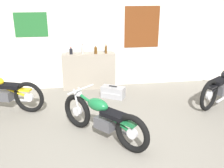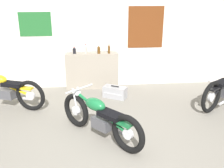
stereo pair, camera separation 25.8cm
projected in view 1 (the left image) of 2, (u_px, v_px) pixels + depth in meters
The scene contains 11 objects.
ground_plane at pixel (116, 167), 4.01m from camera, with size 24.00×24.00×0.00m, color gray.
wall_back at pixel (94, 36), 6.92m from camera, with size 10.00×0.07×2.80m.
sill_counter at pixel (89, 71), 7.05m from camera, with size 1.40×0.28×0.97m.
bottle_leftmost at pixel (71, 51), 6.80m from camera, with size 0.08×0.08×0.18m.
bottle_left_center at pixel (82, 50), 6.84m from camera, with size 0.06×0.06×0.25m.
bottle_center at pixel (96, 50), 6.83m from camera, with size 0.08×0.08×0.23m.
bottle_right_center at pixel (106, 49), 6.86m from camera, with size 0.06×0.06×0.26m.
motorcycle_yellow at pixel (0, 92), 5.81m from camera, with size 1.99×0.92×0.89m.
motorcycle_black at pixel (224, 85), 6.22m from camera, with size 1.79×1.30×0.91m.
motorcycle_green at pixel (102, 118), 4.67m from camera, with size 1.41×1.55×0.84m.
hard_case_silver at pixel (113, 92), 6.54m from camera, with size 0.63×0.51×0.31m.
Camera 1 is at (-0.54, -3.28, 2.57)m, focal length 42.00 mm.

